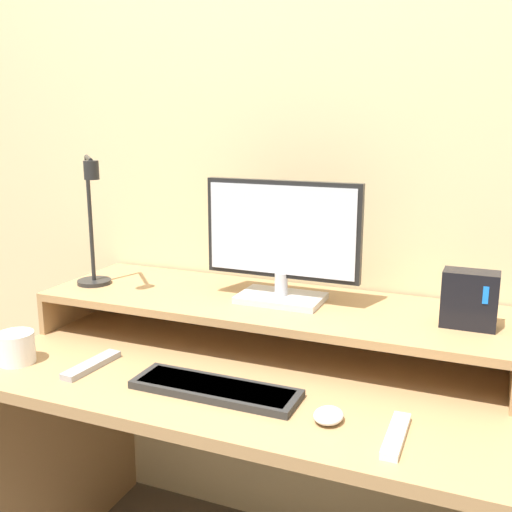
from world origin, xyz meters
The scene contains 11 objects.
wall_back centered at (0.00, 0.76, 1.25)m, with size 6.00×0.05×2.50m.
desk centered at (0.00, 0.36, 0.53)m, with size 1.29×0.73×0.74m.
monitor_shelf centered at (0.00, 0.53, 0.84)m, with size 1.29×0.40×0.12m.
monitor centered at (0.03, 0.53, 1.03)m, with size 0.44×0.15×0.33m.
desk_lamp centered at (-0.52, 0.44, 1.04)m, with size 0.18×0.20×0.39m.
router_dock centered at (0.52, 0.51, 0.93)m, with size 0.13×0.07×0.14m.
keyboard centered at (0.00, 0.19, 0.75)m, with size 0.40×0.12×0.02m.
mouse centered at (0.28, 0.16, 0.75)m, with size 0.06×0.08×0.03m.
remote_control centered at (-0.35, 0.19, 0.74)m, with size 0.05×0.19×0.02m.
remote_secondary centered at (0.42, 0.14, 0.74)m, with size 0.04×0.17×0.02m.
mug centered at (-0.55, 0.14, 0.78)m, with size 0.09×0.09×0.08m.
Camera 1 is at (0.58, -0.96, 1.36)m, focal length 42.00 mm.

